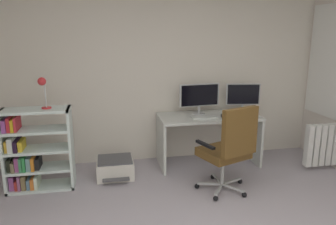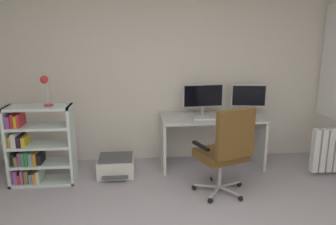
% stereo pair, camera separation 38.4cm
% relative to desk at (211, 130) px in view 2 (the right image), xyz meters
% --- Properties ---
extents(wall_back, '(4.74, 0.10, 2.63)m').
position_rel_desk_xyz_m(wall_back, '(-0.66, 0.40, 0.78)').
color(wall_back, silver).
rests_on(wall_back, ground).
extents(desk, '(1.40, 0.65, 0.72)m').
position_rel_desk_xyz_m(desk, '(0.00, 0.00, 0.00)').
color(desk, silver).
rests_on(desk, ground).
extents(monitor_main, '(0.59, 0.18, 0.43)m').
position_rel_desk_xyz_m(monitor_main, '(-0.11, 0.11, 0.45)').
color(monitor_main, '#B2B5B7').
rests_on(monitor_main, desk).
extents(monitor_secondary, '(0.49, 0.18, 0.42)m').
position_rel_desk_xyz_m(monitor_secondary, '(0.55, 0.11, 0.44)').
color(monitor_secondary, '#B2B5B7').
rests_on(monitor_secondary, desk).
extents(keyboard, '(0.34, 0.13, 0.02)m').
position_rel_desk_xyz_m(keyboard, '(-0.11, -0.14, 0.20)').
color(keyboard, silver).
rests_on(keyboard, desk).
extents(computer_mouse, '(0.08, 0.11, 0.03)m').
position_rel_desk_xyz_m(computer_mouse, '(0.17, -0.13, 0.21)').
color(computer_mouse, black).
rests_on(computer_mouse, desk).
extents(office_chair, '(0.66, 0.68, 1.06)m').
position_rel_desk_xyz_m(office_chair, '(-0.04, -0.91, 0.05)').
color(office_chair, '#B7BABC').
rests_on(office_chair, ground).
extents(bookshelf, '(0.78, 0.32, 0.99)m').
position_rel_desk_xyz_m(bookshelf, '(-2.30, -0.34, -0.07)').
color(bookshelf, silver).
rests_on(bookshelf, ground).
extents(desk_lamp, '(0.13, 0.11, 0.37)m').
position_rel_desk_xyz_m(desk_lamp, '(-2.11, -0.34, 0.72)').
color(desk_lamp, red).
rests_on(desk_lamp, bookshelf).
extents(printer, '(0.48, 0.50, 0.25)m').
position_rel_desk_xyz_m(printer, '(-1.33, -0.20, -0.40)').
color(printer, silver).
rests_on(printer, ground).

